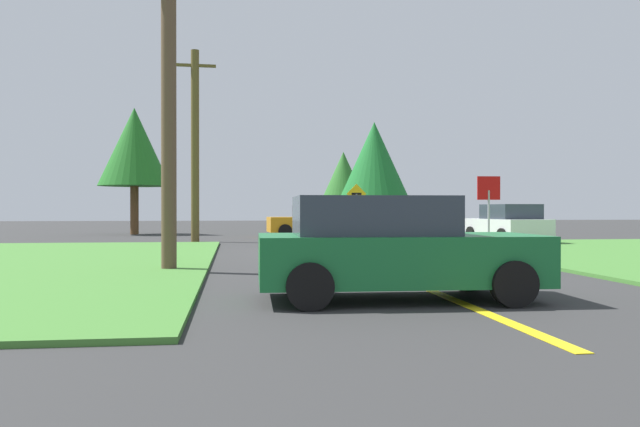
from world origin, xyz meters
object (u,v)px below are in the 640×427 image
object	(u,v)px
utility_pole_mid	(195,144)
direction_sign	(356,205)
car_approaching_junction	(313,221)
pine_tree_center	(134,147)
utility_pole_near	(169,103)
stop_sign	(489,199)
oak_tree_right	(343,176)
car_on_crossroad	(508,224)
oak_tree_left	(374,162)
car_behind_on_main_road	(391,248)

from	to	relation	value
utility_pole_mid	direction_sign	xyz separation A→B (m)	(7.17, 0.23, -2.65)
car_approaching_junction	pine_tree_center	xyz separation A→B (m)	(-9.60, 4.60, 4.10)
utility_pole_mid	direction_sign	bearing A→B (deg)	1.87
utility_pole_mid	utility_pole_near	bearing A→B (deg)	-89.12
direction_sign	stop_sign	bearing A→B (deg)	-71.63
car_approaching_junction	oak_tree_right	bearing A→B (deg)	-111.96
car_approaching_junction	pine_tree_center	size ratio (longest dim) A/B	0.64
direction_sign	oak_tree_right	size ratio (longest dim) A/B	0.49
car_on_crossroad	oak_tree_right	xyz separation A→B (m)	(-3.98, 16.99, 2.80)
car_approaching_junction	utility_pole_near	distance (m)	19.01
direction_sign	utility_pole_near	bearing A→B (deg)	-116.73
utility_pole_near	stop_sign	bearing A→B (deg)	28.76
stop_sign	car_on_crossroad	xyz separation A→B (m)	(2.86, 4.97, -0.96)
car_on_crossroad	oak_tree_left	size ratio (longest dim) A/B	0.61
utility_pole_mid	oak_tree_right	xyz separation A→B (m)	(8.86, 13.73, -0.64)
car_behind_on_main_road	pine_tree_center	world-z (taller)	pine_tree_center
car_approaching_junction	oak_tree_right	size ratio (longest dim) A/B	0.87
stop_sign	utility_pole_mid	size ratio (longest dim) A/B	0.30
car_on_crossroad	car_approaching_junction	xyz separation A→B (m)	(-7.12, 7.61, 0.00)
direction_sign	car_behind_on_main_road	bearing A→B (deg)	-99.15
car_on_crossroad	utility_pole_near	xyz separation A→B (m)	(-12.62, -10.33, 3.02)
car_on_crossroad	utility_pole_mid	distance (m)	13.68
stop_sign	oak_tree_right	size ratio (longest dim) A/B	0.48
oak_tree_left	direction_sign	bearing A→B (deg)	-107.60
car_on_crossroad	oak_tree_right	distance (m)	17.67
stop_sign	oak_tree_left	world-z (taller)	oak_tree_left
utility_pole_near	oak_tree_left	size ratio (longest dim) A/B	1.14
oak_tree_left	oak_tree_right	distance (m)	5.27
oak_tree_left	pine_tree_center	distance (m)	13.73
car_behind_on_main_road	direction_sign	world-z (taller)	direction_sign
car_behind_on_main_road	oak_tree_left	xyz separation A→B (m)	(5.70, 27.26, 3.38)
stop_sign	car_on_crossroad	bearing A→B (deg)	-118.35
utility_pole_near	oak_tree_right	world-z (taller)	utility_pole_near
utility_pole_mid	oak_tree_right	size ratio (longest dim) A/B	1.59
pine_tree_center	oak_tree_right	distance (m)	13.67
stop_sign	car_approaching_junction	bearing A→B (deg)	-69.70
stop_sign	pine_tree_center	size ratio (longest dim) A/B	0.35
utility_pole_near	utility_pole_mid	distance (m)	13.59
oak_tree_left	stop_sign	bearing A→B (deg)	-89.46
utility_pole_near	pine_tree_center	distance (m)	22.93
car_approaching_junction	utility_pole_mid	distance (m)	7.96
utility_pole_near	direction_sign	distance (m)	15.63
utility_pole_mid	pine_tree_center	xyz separation A→B (m)	(-3.89, 8.96, 0.66)
car_approaching_junction	car_behind_on_main_road	bearing A→B (deg)	82.64
car_behind_on_main_road	oak_tree_left	distance (m)	28.06
car_on_crossroad	pine_tree_center	world-z (taller)	pine_tree_center
car_approaching_junction	pine_tree_center	distance (m)	11.40
oak_tree_right	stop_sign	bearing A→B (deg)	-87.09
utility_pole_near	utility_pole_mid	world-z (taller)	utility_pole_mid
direction_sign	utility_pole_mid	bearing A→B (deg)	-178.13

